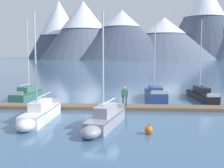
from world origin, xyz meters
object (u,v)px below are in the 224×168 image
object	(u,v)px
sailboat_mid_dock_port	(104,119)
sailboat_far_berth	(200,94)
sailboat_mid_dock_starboard	(155,93)
sailboat_nearest_berth	(28,93)
sailboat_second_berth	(40,114)
person_on_dock	(125,95)
mooring_buoy_inner_mooring	(149,130)

from	to	relation	value
sailboat_mid_dock_port	sailboat_far_berth	xyz separation A→B (m)	(8.40, 13.14, -0.03)
sailboat_mid_dock_starboard	sailboat_far_berth	xyz separation A→B (m)	(4.83, 0.49, -0.05)
sailboat_mid_dock_port	sailboat_far_berth	world-z (taller)	sailboat_far_berth
sailboat_nearest_berth	sailboat_far_berth	xyz separation A→B (m)	(18.60, 1.59, 0.02)
sailboat_far_berth	sailboat_second_berth	bearing A→B (deg)	-137.67
sailboat_far_berth	person_on_dock	xyz separation A→B (m)	(-7.56, -6.76, 0.72)
sailboat_nearest_berth	sailboat_far_berth	bearing A→B (deg)	4.89
sailboat_mid_dock_port	sailboat_mid_dock_starboard	size ratio (longest dim) A/B	0.92
person_on_dock	sailboat_mid_dock_starboard	bearing A→B (deg)	66.48
sailboat_mid_dock_port	person_on_dock	world-z (taller)	sailboat_mid_dock_port
sailboat_far_berth	sailboat_nearest_berth	bearing A→B (deg)	-175.11
sailboat_mid_dock_starboard	sailboat_far_berth	world-z (taller)	sailboat_far_berth
sailboat_second_berth	person_on_dock	size ratio (longest dim) A/B	4.52
sailboat_mid_dock_port	mooring_buoy_inner_mooring	bearing A→B (deg)	-19.93
sailboat_mid_dock_starboard	person_on_dock	size ratio (longest dim) A/B	4.85
sailboat_mid_dock_port	sailboat_far_berth	distance (m)	15.59
sailboat_nearest_berth	sailboat_mid_dock_port	xyz separation A→B (m)	(10.20, -11.54, 0.04)
sailboat_far_berth	mooring_buoy_inner_mooring	bearing A→B (deg)	-111.19
sailboat_second_berth	sailboat_mid_dock_starboard	distance (m)	14.28
sailboat_second_berth	mooring_buoy_inner_mooring	size ratio (longest dim) A/B	13.00
sailboat_nearest_berth	sailboat_second_berth	xyz separation A→B (m)	(5.38, -10.45, 0.07)
sailboat_nearest_berth	sailboat_far_berth	distance (m)	18.66
sailboat_second_berth	person_on_dock	distance (m)	7.77
sailboat_second_berth	sailboat_mid_dock_port	bearing A→B (deg)	-12.77
sailboat_second_berth	sailboat_far_berth	world-z (taller)	sailboat_far_berth
sailboat_second_berth	sailboat_mid_dock_port	distance (m)	4.95
sailboat_mid_dock_starboard	sailboat_nearest_berth	bearing A→B (deg)	-175.41
sailboat_nearest_berth	person_on_dock	distance (m)	12.21
sailboat_mid_dock_starboard	mooring_buoy_inner_mooring	world-z (taller)	sailboat_mid_dock_starboard
sailboat_mid_dock_starboard	mooring_buoy_inner_mooring	bearing A→B (deg)	-92.81
sailboat_nearest_berth	sailboat_second_berth	distance (m)	11.75
sailboat_nearest_berth	sailboat_second_berth	size ratio (longest dim) A/B	1.12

